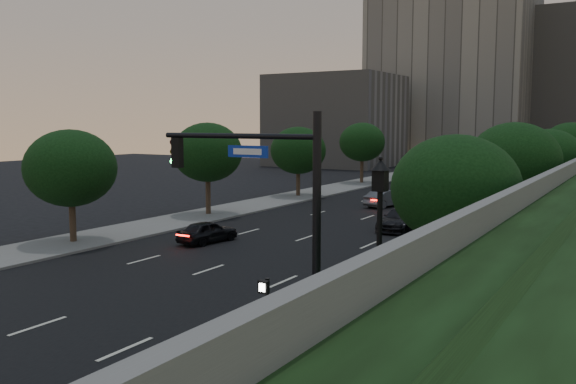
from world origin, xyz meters
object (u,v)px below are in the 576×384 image
Objects in this scene: traffic_signal_mast at (283,229)px; pedestrian_a at (381,278)px; sedan_mid_left at (386,198)px; sedan_far_right at (494,192)px; pedestrian_b at (454,254)px; sedan_near_right at (401,219)px; pedestrian_c at (471,237)px; sedan_far_left at (408,175)px; street_lamp at (379,248)px; sedan_near_left at (207,232)px.

pedestrian_a is (0.71, 5.69, -2.62)m from traffic_signal_mast.
sedan_mid_left is 11.15m from sedan_far_right.
pedestrian_b is at bearing 133.44° from sedan_mid_left.
traffic_signal_mast is at bearing -78.51° from sedan_near_right.
pedestrian_a is 0.95× the size of pedestrian_b.
pedestrian_c is at bearing -87.31° from pedestrian_a.
sedan_mid_left is at bearing -77.53° from pedestrian_c.
sedan_far_right is at bearing 121.38° from sedan_far_left.
street_lamp is 49.71m from sedan_far_left.
pedestrian_a is at bearing 125.72° from sedan_mid_left.
pedestrian_c reaches higher than sedan_mid_left.
pedestrian_b reaches higher than sedan_near_right.
pedestrian_b is at bearing 73.57° from pedestrian_c.
sedan_mid_left is at bearing 106.49° from traffic_signal_mast.
sedan_mid_left is 26.92m from pedestrian_a.
sedan_far_right reaches higher than sedan_near_left.
sedan_near_right is at bearing 130.90° from sedan_mid_left.
pedestrian_c is at bearing -86.29° from sedan_far_right.
sedan_mid_left is at bearing -57.34° from pedestrian_b.
traffic_signal_mast is 1.88× the size of sedan_near_left.
pedestrian_b reaches higher than sedan_mid_left.
pedestrian_a is 10.39m from pedestrian_c.
sedan_near_right is 18.82m from sedan_far_right.
sedan_near_left is at bearing 148.81° from street_lamp.
sedan_near_left is at bearing -19.24° from pedestrian_a.
pedestrian_a is 1.17× the size of pedestrian_c.
sedan_far_left is 3.07× the size of pedestrian_b.
pedestrian_b is at bearing 96.03° from sedan_far_left.
sedan_mid_left is 22.64m from pedestrian_b.
pedestrian_b reaches higher than sedan_far_left.
sedan_far_left is at bearing -60.48° from sedan_mid_left.
sedan_near_right is at bearing 101.51° from traffic_signal_mast.
traffic_signal_mast reaches higher than sedan_far_right.
sedan_mid_left is (-9.10, 30.76, -2.98)m from traffic_signal_mast.
traffic_signal_mast is at bearing 62.37° from pedestrian_c.
street_lamp is 2.97× the size of pedestrian_b.
sedan_near_right is at bearing 108.26° from street_lamp.
sedan_mid_left is 10.72m from sedan_near_right.
street_lamp is 2.81m from pedestrian_a.
pedestrian_a reaches higher than sedan_far_right.
pedestrian_a is (-0.81, 2.18, -1.58)m from street_lamp.
sedan_far_right is (6.35, 9.17, -0.01)m from sedan_mid_left.
pedestrian_c is (-0.19, 12.56, -1.71)m from street_lamp.
pedestrian_c is at bearing 85.27° from traffic_signal_mast.
sedan_far_left is 1.45× the size of sedan_far_right.
pedestrian_c is at bearing -154.75° from sedan_near_left.
sedan_near_left is at bearing 95.17° from sedan_mid_left.
sedan_near_left is 14.10m from pedestrian_b.
pedestrian_b is at bearing -58.64° from sedan_near_right.
pedestrian_b is (1.91, 10.98, -2.58)m from traffic_signal_mast.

